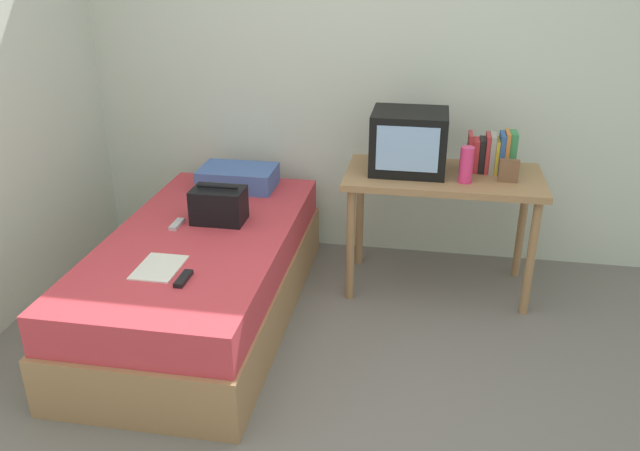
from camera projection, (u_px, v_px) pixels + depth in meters
name	position (u px, v px, depth m)	size (l,w,h in m)	color
ground_plane	(328.00, 433.00, 2.90)	(8.00, 8.00, 0.00)	slate
wall_back	(379.00, 63.00, 4.17)	(5.20, 0.10, 2.60)	silver
bed	(203.00, 276.00, 3.71)	(1.00, 2.00, 0.53)	#9E754C
desk	(443.00, 189.00, 3.87)	(1.16, 0.60, 0.76)	#9E754C
tv	(409.00, 141.00, 3.82)	(0.44, 0.39, 0.36)	black
water_bottle	(466.00, 165.00, 3.65)	(0.08, 0.08, 0.21)	#E53372
book_row	(492.00, 153.00, 3.82)	(0.28, 0.16, 0.25)	#B72D33
picture_frame	(509.00, 171.00, 3.67)	(0.11, 0.02, 0.14)	brown
pillow	(238.00, 177.00, 4.25)	(0.49, 0.32, 0.13)	#4766AD
handbag	(219.00, 205.00, 3.72)	(0.30, 0.20, 0.22)	black
magazine	(159.00, 267.00, 3.22)	(0.21, 0.29, 0.01)	white
remote_dark	(183.00, 279.00, 3.10)	(0.04, 0.16, 0.02)	black
remote_silver	(177.00, 224.00, 3.69)	(0.04, 0.14, 0.02)	#B7B7BC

